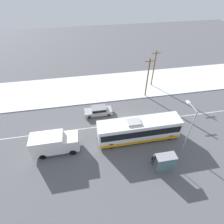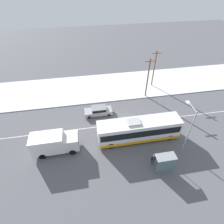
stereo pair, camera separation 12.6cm
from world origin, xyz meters
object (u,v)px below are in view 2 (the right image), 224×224
at_px(streetlamp, 189,125).
at_px(sedan_car, 98,110).
at_px(utility_pole_roadside, 148,78).
at_px(pedestrian_at_stop, 153,158).
at_px(bus_shelter, 166,162).
at_px(city_bus, 139,130).
at_px(box_truck, 54,143).
at_px(utility_pole_snowlot, 154,68).

bearing_deg(streetlamp, sedan_car, 138.88).
bearing_deg(utility_pole_roadside, pedestrian_at_stop, -104.82).
xyz_separation_m(sedan_car, bus_shelter, (6.67, -11.95, 0.86)).
distance_m(streetlamp, utility_pole_roadside, 12.96).
bearing_deg(streetlamp, pedestrian_at_stop, -159.89).
relative_size(pedestrian_at_stop, utility_pole_roadside, 0.22).
distance_m(sedan_car, utility_pole_roadside, 10.78).
distance_m(city_bus, box_truck, 11.63).
distance_m(box_truck, pedestrian_at_stop, 13.00).
height_order(pedestrian_at_stop, utility_pole_snowlot, utility_pole_snowlot).
bearing_deg(streetlamp, box_truck, 171.69).
bearing_deg(streetlamp, utility_pole_roadside, 93.64).
xyz_separation_m(utility_pole_roadside, utility_pole_snowlot, (2.50, 3.45, -0.07)).
bearing_deg(utility_pole_snowlot, city_bus, -117.26).
relative_size(city_bus, utility_pole_snowlot, 1.57).
distance_m(streetlamp, utility_pole_snowlot, 16.46).
xyz_separation_m(bus_shelter, streetlamp, (3.70, 2.89, 2.75)).
relative_size(city_bus, utility_pole_roadside, 1.54).
bearing_deg(city_bus, bus_shelter, -73.63).
distance_m(city_bus, utility_pole_snowlot, 15.51).
distance_m(pedestrian_at_stop, bus_shelter, 1.66).
relative_size(city_bus, bus_shelter, 4.81).
bearing_deg(bus_shelter, city_bus, 106.37).
height_order(sedan_car, pedestrian_at_stop, pedestrian_at_stop).
distance_m(sedan_car, bus_shelter, 13.71).
distance_m(sedan_car, pedestrian_at_stop, 12.18).
height_order(streetlamp, utility_pole_snowlot, utility_pole_snowlot).
height_order(sedan_car, streetlamp, streetlamp).
bearing_deg(city_bus, streetlamp, -26.99).
height_order(pedestrian_at_stop, streetlamp, streetlamp).
relative_size(pedestrian_at_stop, streetlamp, 0.24).
xyz_separation_m(pedestrian_at_stop, bus_shelter, (1.00, -1.17, 0.63)).
bearing_deg(pedestrian_at_stop, utility_pole_roadside, 75.18).
relative_size(city_bus, box_truck, 1.93).
bearing_deg(bus_shelter, pedestrian_at_stop, 130.43).
relative_size(city_bus, sedan_car, 2.54).
bearing_deg(utility_pole_snowlot, utility_pole_roadside, -125.97).
xyz_separation_m(city_bus, pedestrian_at_stop, (0.65, -4.45, -0.67)).
xyz_separation_m(sedan_car, utility_pole_snowlot, (12.05, 7.31, 3.10)).
height_order(pedestrian_at_stop, bus_shelter, bus_shelter).
relative_size(sedan_car, utility_pole_snowlot, 0.62).
distance_m(box_truck, utility_pole_snowlot, 23.37).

